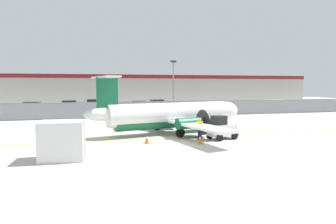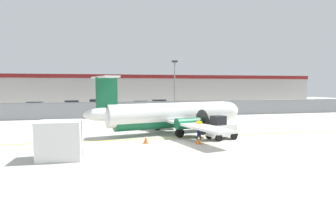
# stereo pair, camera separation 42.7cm
# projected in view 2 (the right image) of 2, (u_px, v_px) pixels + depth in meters

# --- Properties ---
(ground_plane) EXTENTS (140.00, 140.00, 0.01)m
(ground_plane) POSITION_uv_depth(u_px,v_px,m) (176.00, 138.00, 24.16)
(ground_plane) COLOR #BCB7AD
(perimeter_fence) EXTENTS (98.00, 0.10, 2.10)m
(perimeter_fence) POSITION_uv_depth(u_px,v_px,m) (145.00, 109.00, 39.55)
(perimeter_fence) COLOR gray
(perimeter_fence) RESTS_ON ground
(parking_lot_strip) EXTENTS (98.00, 17.00, 0.12)m
(parking_lot_strip) POSITION_uv_depth(u_px,v_px,m) (134.00, 110.00, 50.78)
(parking_lot_strip) COLOR #38383A
(parking_lot_strip) RESTS_ON ground
(background_building) EXTENTS (91.00, 8.10, 6.50)m
(background_building) POSITION_uv_depth(u_px,v_px,m) (124.00, 89.00, 68.39)
(background_building) COLOR #BCB7B2
(background_building) RESTS_ON ground
(commuter_airplane) EXTENTS (14.71, 15.96, 4.92)m
(commuter_airplane) POSITION_uv_depth(u_px,v_px,m) (173.00, 115.00, 26.29)
(commuter_airplane) COLOR white
(commuter_airplane) RESTS_ON ground
(baggage_tug) EXTENTS (2.54, 1.88, 1.88)m
(baggage_tug) POSITION_uv_depth(u_px,v_px,m) (221.00, 129.00, 23.32)
(baggage_tug) COLOR silver
(baggage_tug) RESTS_ON ground
(ground_crew_worker) EXTENTS (0.47, 0.52, 1.70)m
(ground_crew_worker) POSITION_uv_depth(u_px,v_px,m) (199.00, 128.00, 23.14)
(ground_crew_worker) COLOR #191E4C
(ground_crew_worker) RESTS_ON ground
(cargo_container) EXTENTS (2.51, 2.13, 2.20)m
(cargo_container) POSITION_uv_depth(u_px,v_px,m) (60.00, 140.00, 17.13)
(cargo_container) COLOR silver
(cargo_container) RESTS_ON ground
(traffic_cone_near_left) EXTENTS (0.36, 0.36, 0.64)m
(traffic_cone_near_left) POSITION_uv_depth(u_px,v_px,m) (146.00, 139.00, 21.80)
(traffic_cone_near_left) COLOR orange
(traffic_cone_near_left) RESTS_ON ground
(traffic_cone_near_right) EXTENTS (0.36, 0.36, 0.64)m
(traffic_cone_near_right) POSITION_uv_depth(u_px,v_px,m) (199.00, 140.00, 21.56)
(traffic_cone_near_right) COLOR orange
(traffic_cone_near_right) RESTS_ON ground
(parked_car_0) EXTENTS (4.30, 2.22, 1.58)m
(parked_car_0) POSITION_uv_depth(u_px,v_px,m) (36.00, 107.00, 45.87)
(parked_car_0) COLOR #19662D
(parked_car_0) RESTS_ON parking_lot_strip
(parked_car_1) EXTENTS (4.35, 2.32, 1.58)m
(parked_car_1) POSITION_uv_depth(u_px,v_px,m) (71.00, 105.00, 49.77)
(parked_car_1) COLOR black
(parked_car_1) RESTS_ON parking_lot_strip
(parked_car_2) EXTENTS (4.37, 2.39, 1.58)m
(parked_car_2) POSITION_uv_depth(u_px,v_px,m) (97.00, 104.00, 53.93)
(parked_car_2) COLOR black
(parked_car_2) RESTS_ON parking_lot_strip
(parked_car_3) EXTENTS (4.38, 2.41, 1.58)m
(parked_car_3) POSITION_uv_depth(u_px,v_px,m) (141.00, 106.00, 48.58)
(parked_car_3) COLOR silver
(parked_car_3) RESTS_ON parking_lot_strip
(parked_car_4) EXTENTS (4.27, 2.14, 1.58)m
(parked_car_4) POSITION_uv_depth(u_px,v_px,m) (160.00, 104.00, 53.00)
(parked_car_4) COLOR red
(parked_car_4) RESTS_ON parking_lot_strip
(parked_car_5) EXTENTS (4.30, 2.21, 1.58)m
(parked_car_5) POSITION_uv_depth(u_px,v_px,m) (198.00, 106.00, 48.21)
(parked_car_5) COLOR black
(parked_car_5) RESTS_ON parking_lot_strip
(parked_car_6) EXTENTS (4.21, 2.03, 1.58)m
(parked_car_6) POSITION_uv_depth(u_px,v_px,m) (227.00, 106.00, 48.50)
(parked_car_6) COLOR #19662D
(parked_car_6) RESTS_ON parking_lot_strip
(apron_light_pole) EXTENTS (0.70, 0.30, 7.27)m
(apron_light_pole) POSITION_uv_depth(u_px,v_px,m) (175.00, 85.00, 37.27)
(apron_light_pole) COLOR slate
(apron_light_pole) RESTS_ON ground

